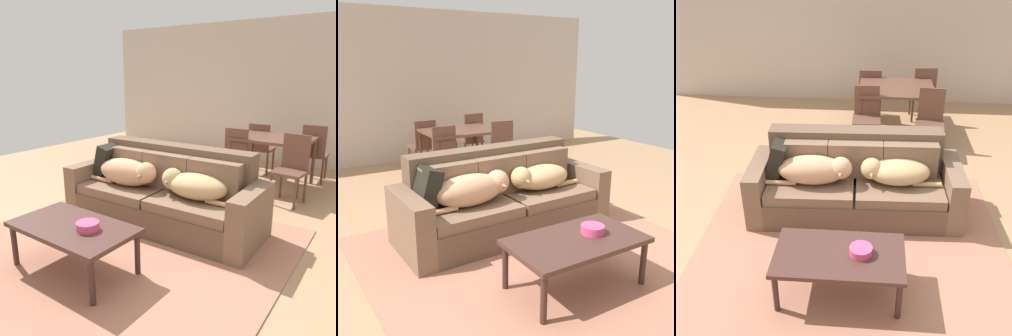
% 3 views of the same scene
% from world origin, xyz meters
% --- Properties ---
extents(ground_plane, '(10.00, 10.00, 0.00)m').
position_xyz_m(ground_plane, '(0.00, 0.00, 0.00)').
color(ground_plane, tan).
extents(back_partition, '(8.00, 0.12, 2.70)m').
position_xyz_m(back_partition, '(0.00, 4.00, 1.35)').
color(back_partition, beige).
rests_on(back_partition, ground).
extents(area_rug, '(3.24, 3.34, 0.01)m').
position_xyz_m(area_rug, '(-0.10, -0.58, 0.01)').
color(area_rug, '#B1725A').
rests_on(area_rug, ground).
extents(couch, '(2.33, 0.92, 0.90)m').
position_xyz_m(couch, '(-0.11, 0.31, 0.35)').
color(couch, brown).
rests_on(couch, ground).
extents(dog_on_left_cushion, '(0.93, 0.37, 0.32)m').
position_xyz_m(dog_on_left_cushion, '(-0.52, 0.15, 0.59)').
color(dog_on_left_cushion, tan).
rests_on(dog_on_left_cushion, couch).
extents(dog_on_right_cushion, '(0.87, 0.42, 0.29)m').
position_xyz_m(dog_on_right_cushion, '(0.32, 0.22, 0.57)').
color(dog_on_right_cushion, tan).
rests_on(dog_on_right_cushion, couch).
extents(throw_pillow_by_left_arm, '(0.29, 0.45, 0.46)m').
position_xyz_m(throw_pillow_by_left_arm, '(-0.97, 0.32, 0.63)').
color(throw_pillow_by_left_arm, black).
rests_on(throw_pillow_by_left_arm, couch).
extents(coffee_table, '(1.11, 0.63, 0.44)m').
position_xyz_m(coffee_table, '(-0.17, -0.98, 0.39)').
color(coffee_table, '#492C25').
rests_on(coffee_table, ground).
extents(bowl_on_coffee_table, '(0.19, 0.19, 0.07)m').
position_xyz_m(bowl_on_coffee_table, '(0.02, -0.97, 0.47)').
color(bowl_on_coffee_table, '#EA4C7F').
rests_on(bowl_on_coffee_table, coffee_table).
extents(dining_table, '(1.12, 0.93, 0.76)m').
position_xyz_m(dining_table, '(0.39, 2.47, 0.69)').
color(dining_table, brown).
rests_on(dining_table, ground).
extents(dining_chair_near_left, '(0.41, 0.41, 0.91)m').
position_xyz_m(dining_chair_near_left, '(-0.04, 1.95, 0.51)').
color(dining_chair_near_left, brown).
rests_on(dining_chair_near_left, ground).
extents(dining_chair_near_right, '(0.44, 0.44, 0.92)m').
position_xyz_m(dining_chair_near_right, '(0.86, 1.86, 0.51)').
color(dining_chair_near_right, brown).
rests_on(dining_chair_near_right, ground).
extents(dining_chair_far_left, '(0.42, 0.42, 0.88)m').
position_xyz_m(dining_chair_far_left, '(-0.02, 3.02, 0.48)').
color(dining_chair_far_left, brown).
rests_on(dining_chair_far_left, ground).
extents(dining_chair_far_right, '(0.42, 0.42, 0.93)m').
position_xyz_m(dining_chair_far_right, '(0.86, 3.04, 0.50)').
color(dining_chair_far_right, brown).
rests_on(dining_chair_far_right, ground).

